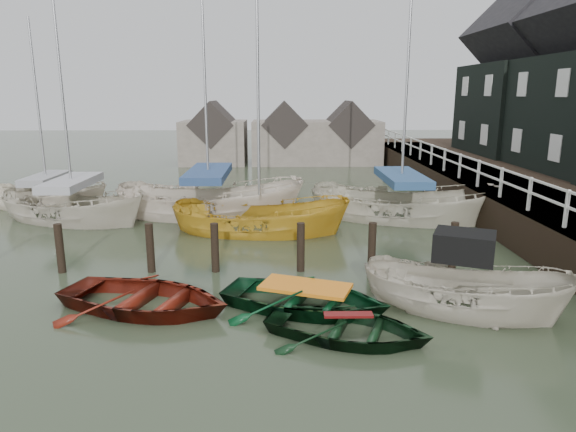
{
  "coord_description": "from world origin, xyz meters",
  "views": [
    {
      "loc": [
        0.6,
        -10.74,
        4.9
      ],
      "look_at": [
        0.86,
        3.84,
        1.4
      ],
      "focal_mm": 32.0,
      "sensor_mm": 36.0,
      "label": 1
    }
  ],
  "objects_px": {
    "rowboat_dkgreen": "(348,337)",
    "sailboat_c": "(260,232)",
    "sailboat_d": "(400,218)",
    "sailboat_e": "(49,206)",
    "rowboat_green": "(305,309)",
    "motorboat": "(462,309)",
    "rowboat_red": "(146,310)",
    "sailboat_b": "(210,214)",
    "sailboat_a": "(75,219)"
  },
  "relations": [
    {
      "from": "rowboat_dkgreen",
      "to": "sailboat_c",
      "type": "relative_size",
      "value": 0.34
    },
    {
      "from": "sailboat_d",
      "to": "sailboat_e",
      "type": "bearing_deg",
      "value": 101.64
    },
    {
      "from": "sailboat_c",
      "to": "rowboat_green",
      "type": "bearing_deg",
      "value": -161.6
    },
    {
      "from": "motorboat",
      "to": "sailboat_c",
      "type": "xyz_separation_m",
      "value": [
        -4.88,
        7.11,
        -0.08
      ]
    },
    {
      "from": "rowboat_red",
      "to": "sailboat_b",
      "type": "xyz_separation_m",
      "value": [
        0.25,
        9.38,
        0.06
      ]
    },
    {
      "from": "rowboat_green",
      "to": "sailboat_e",
      "type": "bearing_deg",
      "value": 64.21
    },
    {
      "from": "rowboat_red",
      "to": "sailboat_c",
      "type": "height_order",
      "value": "sailboat_c"
    },
    {
      "from": "sailboat_c",
      "to": "sailboat_d",
      "type": "xyz_separation_m",
      "value": [
        5.52,
        1.87,
        0.05
      ]
    },
    {
      "from": "rowboat_red",
      "to": "motorboat",
      "type": "distance_m",
      "value": 7.29
    },
    {
      "from": "rowboat_green",
      "to": "sailboat_b",
      "type": "xyz_separation_m",
      "value": [
        -3.45,
        9.43,
        0.06
      ]
    },
    {
      "from": "rowboat_green",
      "to": "sailboat_a",
      "type": "distance_m",
      "value": 12.26
    },
    {
      "from": "rowboat_red",
      "to": "sailboat_b",
      "type": "height_order",
      "value": "sailboat_b"
    },
    {
      "from": "sailboat_b",
      "to": "rowboat_green",
      "type": "bearing_deg",
      "value": -154.77
    },
    {
      "from": "sailboat_e",
      "to": "rowboat_green",
      "type": "bearing_deg",
      "value": -125.82
    },
    {
      "from": "rowboat_green",
      "to": "sailboat_e",
      "type": "distance_m",
      "value": 15.42
    },
    {
      "from": "sailboat_a",
      "to": "sailboat_e",
      "type": "distance_m",
      "value": 3.16
    },
    {
      "from": "sailboat_b",
      "to": "motorboat",
      "type": "bearing_deg",
      "value": -138.9
    },
    {
      "from": "sailboat_d",
      "to": "sailboat_e",
      "type": "xyz_separation_m",
      "value": [
        -14.93,
        2.36,
        0.0
      ]
    },
    {
      "from": "sailboat_c",
      "to": "sailboat_d",
      "type": "relative_size",
      "value": 0.88
    },
    {
      "from": "rowboat_dkgreen",
      "to": "motorboat",
      "type": "height_order",
      "value": "motorboat"
    },
    {
      "from": "rowboat_green",
      "to": "sailboat_a",
      "type": "height_order",
      "value": "sailboat_a"
    },
    {
      "from": "rowboat_green",
      "to": "sailboat_e",
      "type": "relative_size",
      "value": 0.44
    },
    {
      "from": "sailboat_e",
      "to": "rowboat_red",
      "type": "bearing_deg",
      "value": -137.42
    },
    {
      "from": "motorboat",
      "to": "sailboat_e",
      "type": "bearing_deg",
      "value": 75.22
    },
    {
      "from": "sailboat_d",
      "to": "rowboat_green",
      "type": "bearing_deg",
      "value": 174.8
    },
    {
      "from": "rowboat_dkgreen",
      "to": "motorboat",
      "type": "distance_m",
      "value": 3.02
    },
    {
      "from": "rowboat_dkgreen",
      "to": "sailboat_c",
      "type": "xyz_separation_m",
      "value": [
        -2.11,
        8.28,
        0.01
      ]
    },
    {
      "from": "rowboat_green",
      "to": "sailboat_a",
      "type": "relative_size",
      "value": 0.37
    },
    {
      "from": "rowboat_red",
      "to": "sailboat_e",
      "type": "bearing_deg",
      "value": 50.61
    },
    {
      "from": "rowboat_green",
      "to": "sailboat_d",
      "type": "xyz_separation_m",
      "value": [
        4.22,
        8.72,
        0.06
      ]
    },
    {
      "from": "rowboat_green",
      "to": "motorboat",
      "type": "relative_size",
      "value": 0.79
    },
    {
      "from": "sailboat_a",
      "to": "sailboat_b",
      "type": "relative_size",
      "value": 0.91
    },
    {
      "from": "rowboat_red",
      "to": "sailboat_e",
      "type": "distance_m",
      "value": 13.07
    },
    {
      "from": "sailboat_b",
      "to": "sailboat_c",
      "type": "distance_m",
      "value": 3.35
    },
    {
      "from": "sailboat_b",
      "to": "sailboat_e",
      "type": "relative_size",
      "value": 1.29
    },
    {
      "from": "sailboat_c",
      "to": "sailboat_d",
      "type": "height_order",
      "value": "sailboat_d"
    },
    {
      "from": "sailboat_b",
      "to": "sailboat_c",
      "type": "height_order",
      "value": "sailboat_b"
    },
    {
      "from": "sailboat_e",
      "to": "motorboat",
      "type": "bearing_deg",
      "value": -118.27
    },
    {
      "from": "rowboat_green",
      "to": "sailboat_b",
      "type": "bearing_deg",
      "value": 40.29
    },
    {
      "from": "rowboat_red",
      "to": "sailboat_c",
      "type": "distance_m",
      "value": 7.22
    },
    {
      "from": "rowboat_red",
      "to": "sailboat_b",
      "type": "distance_m",
      "value": 9.38
    },
    {
      "from": "sailboat_d",
      "to": "sailboat_a",
      "type": "bearing_deg",
      "value": 110.81
    },
    {
      "from": "rowboat_red",
      "to": "motorboat",
      "type": "relative_size",
      "value": 0.84
    },
    {
      "from": "sailboat_b",
      "to": "sailboat_e",
      "type": "distance_m",
      "value": 7.45
    },
    {
      "from": "sailboat_a",
      "to": "sailboat_b",
      "type": "xyz_separation_m",
      "value": [
        5.21,
        0.75,
        -0.0
      ]
    },
    {
      "from": "rowboat_red",
      "to": "rowboat_green",
      "type": "distance_m",
      "value": 3.71
    },
    {
      "from": "rowboat_red",
      "to": "sailboat_c",
      "type": "bearing_deg",
      "value": -1.26
    },
    {
      "from": "rowboat_green",
      "to": "sailboat_b",
      "type": "height_order",
      "value": "sailboat_b"
    },
    {
      "from": "rowboat_green",
      "to": "sailboat_b",
      "type": "relative_size",
      "value": 0.34
    },
    {
      "from": "rowboat_red",
      "to": "sailboat_e",
      "type": "xyz_separation_m",
      "value": [
        -7.01,
        11.03,
        0.06
      ]
    }
  ]
}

